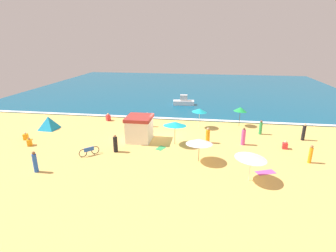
{
  "coord_description": "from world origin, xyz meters",
  "views": [
    {
      "loc": [
        4.24,
        -25.12,
        9.7
      ],
      "look_at": [
        0.25,
        1.16,
        0.8
      ],
      "focal_mm": 28.12,
      "sensor_mm": 36.0,
      "label": 1
    }
  ],
  "objects": [
    {
      "name": "beach_umbrella_4",
      "position": [
        3.46,
        3.48,
        2.04
      ],
      "size": [
        2.02,
        2.01,
        2.29
      ],
      "color": "silver",
      "rests_on": "ground_plane"
    },
    {
      "name": "beach_tent",
      "position": [
        -13.12,
        0.48,
        0.73
      ],
      "size": [
        2.56,
        2.56,
        1.46
      ],
      "color": "#1999D8",
      "rests_on": "ground_plane"
    },
    {
      "name": "beachgoer_9",
      "position": [
        7.82,
        -0.95,
        0.8
      ],
      "size": [
        0.47,
        0.47,
        1.72
      ],
      "color": "#D84CA5",
      "rests_on": "ground_plane"
    },
    {
      "name": "beach_towel_1",
      "position": [
        0.2,
        -3.01,
        0.01
      ],
      "size": [
        1.01,
        1.21,
        0.01
      ],
      "color": "green",
      "rests_on": "ground_plane"
    },
    {
      "name": "ground_plane",
      "position": [
        0.0,
        0.0,
        0.0
      ],
      "size": [
        60.0,
        60.0,
        0.0
      ],
      "primitive_type": "plane",
      "color": "#EDBC60"
    },
    {
      "name": "beach_umbrella_1",
      "position": [
        1.36,
        -1.81,
        2.06
      ],
      "size": [
        2.47,
        2.49,
        2.34
      ],
      "color": "#4C3823",
      "rests_on": "ground_plane"
    },
    {
      "name": "beach_umbrella_3",
      "position": [
        3.78,
        -5.19,
        1.76
      ],
      "size": [
        2.35,
        2.37,
        2.05
      ],
      "color": "#4C3823",
      "rests_on": "ground_plane"
    },
    {
      "name": "beachgoer_10",
      "position": [
        -13.62,
        -2.86,
        0.32
      ],
      "size": [
        0.52,
        0.52,
        0.77
      ],
      "color": "orange",
      "rests_on": "ground_plane"
    },
    {
      "name": "lifeguard_cabana",
      "position": [
        -2.23,
        -1.32,
        1.26
      ],
      "size": [
        2.45,
        2.74,
        2.48
      ],
      "color": "white",
      "rests_on": "ground_plane"
    },
    {
      "name": "beachgoer_6",
      "position": [
        -7.75,
        4.55,
        0.39
      ],
      "size": [
        0.67,
        0.67,
        0.93
      ],
      "color": "red",
      "rests_on": "ground_plane"
    },
    {
      "name": "beach_umbrella_0",
      "position": [
        8.05,
        4.86,
        1.98
      ],
      "size": [
        2.13,
        2.13,
        2.28
      ],
      "color": "#4C3823",
      "rests_on": "ground_plane"
    },
    {
      "name": "beachgoer_8",
      "position": [
        13.89,
        1.17,
        0.84
      ],
      "size": [
        0.38,
        0.38,
        1.75
      ],
      "color": "black",
      "rests_on": "ground_plane"
    },
    {
      "name": "beachgoer_0",
      "position": [
        4.47,
        -0.99,
        0.71
      ],
      "size": [
        0.54,
        0.54,
        1.55
      ],
      "color": "orange",
      "rests_on": "ground_plane"
    },
    {
      "name": "beach_towel_0",
      "position": [
        8.9,
        -6.36,
        0.01
      ],
      "size": [
        1.64,
        1.19,
        0.01
      ],
      "color": "#D84CA5",
      "rests_on": "ground_plane"
    },
    {
      "name": "beachgoer_2",
      "position": [
        -2.45,
        3.03,
        0.8
      ],
      "size": [
        0.43,
        0.43,
        1.66
      ],
      "color": "black",
      "rests_on": "ground_plane"
    },
    {
      "name": "beach_umbrella_2",
      "position": [
        7.47,
        -7.76,
        1.89
      ],
      "size": [
        2.32,
        2.3,
        2.15
      ],
      "color": "silver",
      "rests_on": "ground_plane"
    },
    {
      "name": "beachgoer_1",
      "position": [
        -3.66,
        -4.38,
        0.75
      ],
      "size": [
        0.43,
        0.43,
        1.62
      ],
      "color": "black",
      "rests_on": "ground_plane"
    },
    {
      "name": "beachgoer_4",
      "position": [
        9.98,
        2.3,
        0.73
      ],
      "size": [
        0.47,
        0.47,
        1.55
      ],
      "color": "green",
      "rests_on": "ground_plane"
    },
    {
      "name": "beachgoer_7",
      "position": [
        -8.39,
        -8.89,
        0.8
      ],
      "size": [
        0.46,
        0.46,
        1.69
      ],
      "color": "blue",
      "rests_on": "ground_plane"
    },
    {
      "name": "beachgoer_3",
      "position": [
        12.76,
        -4.1,
        0.75
      ],
      "size": [
        0.29,
        0.29,
        1.55
      ],
      "color": "orange",
      "rests_on": "ground_plane"
    },
    {
      "name": "beachgoer_5",
      "position": [
        -12.25,
        -4.21,
        0.32
      ],
      "size": [
        0.63,
        0.63,
        0.78
      ],
      "color": "orange",
      "rests_on": "ground_plane"
    },
    {
      "name": "ocean_water",
      "position": [
        0.0,
        28.0,
        0.05
      ],
      "size": [
        60.0,
        44.0,
        0.1
      ],
      "primitive_type": "cube",
      "color": "#0F567A",
      "rests_on": "ground_plane"
    },
    {
      "name": "parked_bicycle",
      "position": [
        -5.69,
        -5.42,
        0.38
      ],
      "size": [
        1.34,
        1.32,
        0.76
      ],
      "color": "black",
      "rests_on": "ground_plane"
    },
    {
      "name": "wave_breaker_foam",
      "position": [
        0.0,
        6.3,
        0.1
      ],
      "size": [
        57.0,
        0.7,
        0.01
      ],
      "primitive_type": "cube",
      "color": "white",
      "rests_on": "ocean_water"
    },
    {
      "name": "small_boat_0",
      "position": [
        0.75,
        13.66,
        0.59
      ],
      "size": [
        3.22,
        1.48,
        1.51
      ],
      "color": "white",
      "rests_on": "ocean_water"
    },
    {
      "name": "beachgoer_11",
      "position": [
        11.54,
        -1.38,
        0.33
      ],
      "size": [
        0.49,
        0.49,
        0.8
      ],
      "color": "red",
      "rests_on": "ground_plane"
    }
  ]
}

